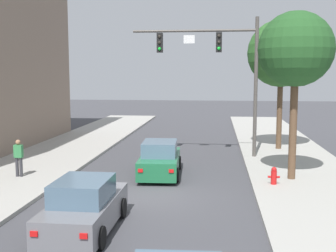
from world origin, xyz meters
TOP-DOWN VIEW (x-y plane):
  - ground_plane at (0.00, 0.00)m, footprint 120.00×120.00m
  - sidewalk_right at (6.50, 0.00)m, footprint 5.00×60.00m
  - traffic_signal_mast at (2.68, 7.81)m, footprint 6.78×0.38m
  - car_lead_green at (-0.03, 3.42)m, footprint 1.99×4.31m
  - car_following_grey at (-1.32, -3.88)m, footprint 1.85×4.25m
  - pedestrian_sidewalk_left_walker at (-6.08, 1.88)m, footprint 0.36×0.22m
  - fire_hydrant at (4.88, 1.77)m, footprint 0.48×0.24m
  - street_tree_nearest at (5.77, 2.82)m, footprint 3.15×3.15m
  - street_tree_second at (6.28, 10.49)m, footprint 3.98×3.98m

SIDE VIEW (x-z plane):
  - ground_plane at x=0.00m, z-range 0.00..0.00m
  - sidewalk_right at x=6.50m, z-range 0.00..0.15m
  - fire_hydrant at x=4.88m, z-range 0.15..0.87m
  - car_lead_green at x=-0.03m, z-range -0.08..1.52m
  - car_following_grey at x=-1.32m, z-range -0.08..1.52m
  - pedestrian_sidewalk_left_walker at x=-6.08m, z-range 0.24..1.88m
  - traffic_signal_mast at x=2.68m, z-range 1.60..9.10m
  - street_tree_nearest at x=5.77m, z-range 2.08..9.17m
  - street_tree_second at x=6.28m, z-range 1.98..9.67m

